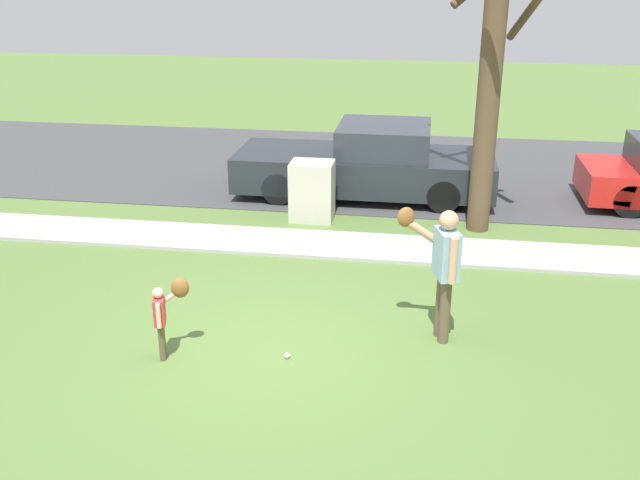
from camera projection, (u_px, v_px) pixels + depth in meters
name	position (u px, v px, depth m)	size (l,w,h in m)	color
ground_plane	(313.00, 248.00, 12.22)	(48.00, 48.00, 0.00)	#567538
sidewalk_strip	(314.00, 244.00, 12.30)	(36.00, 1.20, 0.06)	#A3A39E
road_surface	(348.00, 166.00, 16.90)	(36.00, 6.80, 0.02)	#424244
person_adult	(442.00, 262.00, 8.93)	(0.82, 0.60, 1.75)	brown
person_child	(166.00, 308.00, 8.66)	(0.42, 0.47, 1.00)	brown
baseball	(287.00, 356.00, 8.84)	(0.07, 0.07, 0.07)	white
utility_cabinet	(312.00, 191.00, 13.34)	(0.79, 0.63, 1.11)	beige
street_tree_near	(492.00, 57.00, 11.92)	(1.85, 1.89, 5.79)	brown
parked_pickup_dark	(368.00, 164.00, 14.64)	(5.20, 1.95, 1.48)	#23282D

